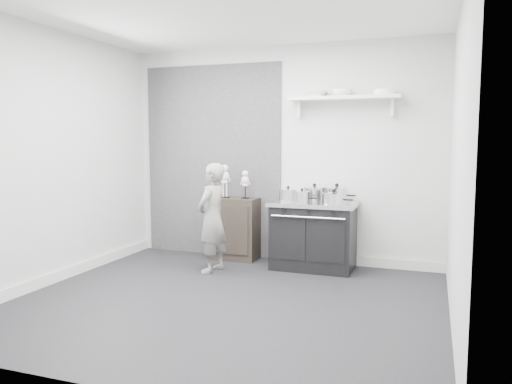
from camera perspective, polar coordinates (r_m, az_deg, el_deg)
ground at (r=4.87m, az=-3.44°, el=-12.35°), size 4.00×4.00×0.00m
room_shell at (r=4.80m, az=-3.85°, el=7.26°), size 4.02×3.62×2.71m
wall_shelf at (r=6.03m, az=10.00°, el=10.44°), size 1.30×0.26×0.24m
stove at (r=5.98m, az=6.57°, el=-4.90°), size 1.00×0.63×0.80m
side_cabinet at (r=6.43m, az=-2.48°, el=-4.19°), size 0.61×0.36×0.79m
child at (r=5.79m, az=-5.01°, el=-2.97°), size 0.37×0.50×1.27m
pot_front_left at (r=5.89m, az=3.70°, el=-0.38°), size 0.31×0.22×0.19m
pot_back_left at (r=6.01m, az=6.70°, el=-0.20°), size 0.35×0.26×0.21m
pot_back_right at (r=5.97m, az=9.21°, el=-0.26°), size 0.36×0.28×0.22m
pot_front_right at (r=5.71m, az=8.86°, el=-0.74°), size 0.35×0.26×0.18m
pot_front_center at (r=5.78m, az=5.28°, el=-0.57°), size 0.28×0.20×0.17m
skeleton_full at (r=6.40m, az=-3.59°, el=1.54°), size 0.14×0.09×0.49m
skeleton_torso at (r=6.29m, az=-1.24°, el=1.10°), size 0.11×0.07×0.41m
bowl_large at (r=6.10m, az=6.83°, el=11.06°), size 0.28×0.28×0.07m
bowl_small at (r=6.04m, az=9.79°, el=11.10°), size 0.24×0.24×0.08m
plate_stack at (r=5.97m, az=14.57°, el=10.98°), size 0.27×0.27×0.06m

